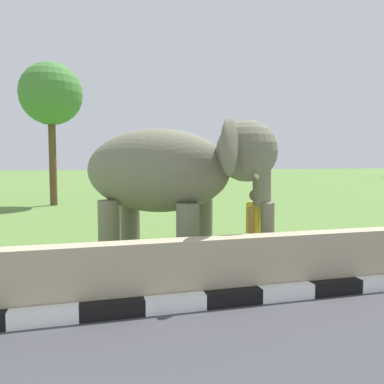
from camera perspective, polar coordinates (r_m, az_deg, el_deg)
barrier_parapet at (r=5.90m, az=-10.92°, el=-12.18°), size 28.00×0.36×1.00m
elephant at (r=7.79m, az=-2.90°, el=2.75°), size 3.95×3.59×2.97m
person_handler at (r=7.63m, az=9.24°, el=-5.08°), size 0.49×0.57×1.66m
tree_distant at (r=20.94m, az=-20.13°, el=13.30°), size 3.08×3.08×7.11m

